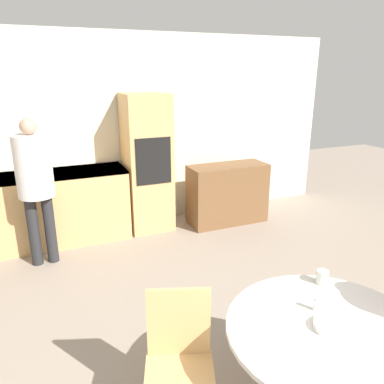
{
  "coord_description": "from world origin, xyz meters",
  "views": [
    {
      "loc": [
        -1.17,
        -0.2,
        2.1
      ],
      "look_at": [
        0.07,
        2.68,
        1.08
      ],
      "focal_mm": 35.0,
      "sensor_mm": 36.0,
      "label": 1
    }
  ],
  "objects_px": {
    "oven_unit": "(147,163)",
    "person_standing": "(35,177)",
    "sideboard": "(227,194)",
    "dining_table": "(326,362)",
    "bowl_near": "(330,326)",
    "chair_far_left": "(179,356)",
    "cup": "(322,277)"
  },
  "relations": [
    {
      "from": "cup",
      "to": "sideboard",
      "type": "bearing_deg",
      "value": 74.05
    },
    {
      "from": "dining_table",
      "to": "bowl_near",
      "type": "bearing_deg",
      "value": -47.6
    },
    {
      "from": "bowl_near",
      "to": "dining_table",
      "type": "bearing_deg",
      "value": 132.4
    },
    {
      "from": "oven_unit",
      "to": "sideboard",
      "type": "distance_m",
      "value": 1.23
    },
    {
      "from": "sideboard",
      "to": "cup",
      "type": "height_order",
      "value": "sideboard"
    },
    {
      "from": "oven_unit",
      "to": "bowl_near",
      "type": "relative_size",
      "value": 9.87
    },
    {
      "from": "person_standing",
      "to": "cup",
      "type": "relative_size",
      "value": 17.37
    },
    {
      "from": "oven_unit",
      "to": "person_standing",
      "type": "xyz_separation_m",
      "value": [
        -1.41,
        -0.54,
        0.1
      ]
    },
    {
      "from": "person_standing",
      "to": "sideboard",
      "type": "bearing_deg",
      "value": 6.03
    },
    {
      "from": "chair_far_left",
      "to": "cup",
      "type": "xyz_separation_m",
      "value": [
        1.04,
        0.01,
        0.28
      ]
    },
    {
      "from": "oven_unit",
      "to": "dining_table",
      "type": "distance_m",
      "value": 3.47
    },
    {
      "from": "sideboard",
      "to": "person_standing",
      "type": "distance_m",
      "value": 2.58
    },
    {
      "from": "dining_table",
      "to": "cup",
      "type": "distance_m",
      "value": 0.55
    },
    {
      "from": "sideboard",
      "to": "bowl_near",
      "type": "height_order",
      "value": "sideboard"
    },
    {
      "from": "sideboard",
      "to": "cup",
      "type": "distance_m",
      "value": 2.91
    },
    {
      "from": "sideboard",
      "to": "dining_table",
      "type": "distance_m",
      "value": 3.35
    },
    {
      "from": "chair_far_left",
      "to": "oven_unit",
      "type": "bearing_deg",
      "value": 96.68
    },
    {
      "from": "oven_unit",
      "to": "dining_table",
      "type": "bearing_deg",
      "value": -89.78
    },
    {
      "from": "sideboard",
      "to": "dining_table",
      "type": "height_order",
      "value": "sideboard"
    },
    {
      "from": "sideboard",
      "to": "chair_far_left",
      "type": "xyz_separation_m",
      "value": [
        -1.83,
        -2.79,
        0.08
      ]
    },
    {
      "from": "sideboard",
      "to": "dining_table",
      "type": "relative_size",
      "value": 0.97
    },
    {
      "from": "cup",
      "to": "bowl_near",
      "type": "height_order",
      "value": "cup"
    },
    {
      "from": "oven_unit",
      "to": "chair_far_left",
      "type": "xyz_separation_m",
      "value": [
        -0.74,
        -3.07,
        -0.41
      ]
    },
    {
      "from": "cup",
      "to": "bowl_near",
      "type": "bearing_deg",
      "value": -126.05
    },
    {
      "from": "person_standing",
      "to": "bowl_near",
      "type": "xyz_separation_m",
      "value": [
        1.42,
        -2.91,
        -0.26
      ]
    },
    {
      "from": "dining_table",
      "to": "person_standing",
      "type": "distance_m",
      "value": 3.27
    },
    {
      "from": "person_standing",
      "to": "cup",
      "type": "xyz_separation_m",
      "value": [
        1.7,
        -2.52,
        -0.23
      ]
    },
    {
      "from": "cup",
      "to": "person_standing",
      "type": "bearing_deg",
      "value": 124.06
    },
    {
      "from": "dining_table",
      "to": "chair_far_left",
      "type": "relative_size",
      "value": 1.29
    },
    {
      "from": "bowl_near",
      "to": "chair_far_left",
      "type": "bearing_deg",
      "value": 153.6
    },
    {
      "from": "dining_table",
      "to": "chair_far_left",
      "type": "distance_m",
      "value": 0.84
    },
    {
      "from": "bowl_near",
      "to": "cup",
      "type": "bearing_deg",
      "value": 53.95
    }
  ]
}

